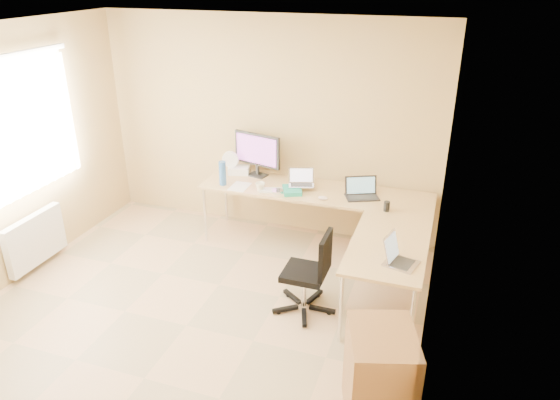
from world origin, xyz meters
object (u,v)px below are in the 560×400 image
(desk_return, at_px, (386,278))
(laptop_return, at_px, (402,254))
(laptop_center, at_px, (301,178))
(mug, at_px, (260,187))
(cabinet, at_px, (379,379))
(monitor, at_px, (257,155))
(office_chair, at_px, (305,265))
(desk_fan, at_px, (232,163))
(keyboard, at_px, (279,190))
(laptop_black, at_px, (363,188))
(water_bottle, at_px, (223,173))
(desk_main, at_px, (315,219))

(desk_return, xyz_separation_m, laptop_return, (0.15, -0.33, 0.47))
(laptop_center, relative_size, mug, 2.73)
(laptop_center, bearing_deg, cabinet, -79.11)
(laptop_center, distance_m, cabinet, 2.70)
(laptop_return, bearing_deg, monitor, 65.96)
(laptop_center, height_order, cabinet, laptop_center)
(laptop_return, distance_m, office_chair, 0.95)
(desk_fan, height_order, office_chair, desk_fan)
(keyboard, xyz_separation_m, mug, (-0.21, -0.06, 0.04))
(desk_fan, bearing_deg, cabinet, -54.54)
(laptop_black, xyz_separation_m, mug, (-1.13, -0.18, -0.06))
(monitor, distance_m, laptop_black, 1.36)
(laptop_black, distance_m, cabinet, 2.42)
(mug, bearing_deg, water_bottle, 176.43)
(laptop_black, height_order, laptop_return, laptop_black)
(desk_return, distance_m, laptop_black, 1.15)
(desk_return, distance_m, keyboard, 1.64)
(desk_main, height_order, cabinet, cabinet)
(mug, xyz_separation_m, laptop_return, (1.71, -1.10, 0.05))
(laptop_center, xyz_separation_m, laptop_return, (1.28, -1.30, -0.04))
(desk_fan, bearing_deg, keyboard, -32.24)
(desk_return, distance_m, mug, 1.80)
(desk_fan, bearing_deg, monitor, -6.04)
(monitor, relative_size, water_bottle, 2.20)
(desk_main, relative_size, laptop_return, 8.47)
(desk_return, bearing_deg, laptop_black, 114.36)
(mug, relative_size, cabinet, 0.14)
(keyboard, bearing_deg, water_bottle, 165.18)
(laptop_black, height_order, cabinet, laptop_black)
(laptop_black, bearing_deg, desk_main, 150.69)
(mug, bearing_deg, desk_main, 20.77)
(monitor, bearing_deg, laptop_center, -5.89)
(laptop_black, bearing_deg, office_chair, -129.01)
(monitor, bearing_deg, laptop_black, 3.77)
(desk_return, bearing_deg, desk_fan, 150.27)
(desk_main, distance_m, desk_return, 1.40)
(desk_main, height_order, monitor, monitor)
(cabinet, bearing_deg, desk_return, 79.22)
(water_bottle, bearing_deg, monitor, 54.42)
(desk_main, relative_size, laptop_black, 7.44)
(water_bottle, bearing_deg, laptop_black, 5.38)
(keyboard, bearing_deg, desk_fan, 136.56)
(mug, distance_m, laptop_return, 2.04)
(monitor, relative_size, laptop_center, 2.15)
(monitor, xyz_separation_m, laptop_center, (0.62, -0.23, -0.13))
(laptop_center, height_order, laptop_return, laptop_center)
(laptop_center, bearing_deg, mug, -173.47)
(desk_main, bearing_deg, keyboard, -156.57)
(laptop_center, distance_m, water_bottle, 0.92)
(desk_main, height_order, keyboard, keyboard)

